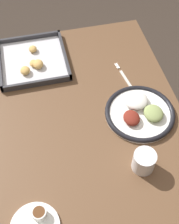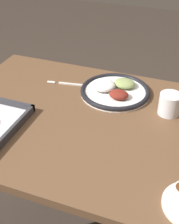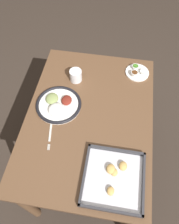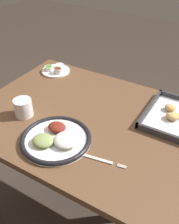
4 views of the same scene
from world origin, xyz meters
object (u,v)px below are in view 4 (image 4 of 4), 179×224
at_px(dinner_plate, 56,139).
at_px(fork, 95,158).
at_px(drinking_cup, 23,108).
at_px(saucer_plate, 56,70).

distance_m(dinner_plate, fork, 0.18).
bearing_deg(fork, drinking_cup, 161.22).
distance_m(fork, drinking_cup, 0.42).
relative_size(saucer_plate, drinking_cup, 2.00).
height_order(dinner_plate, saucer_plate, dinner_plate).
height_order(fork, drinking_cup, drinking_cup).
distance_m(fork, saucer_plate, 0.73).
bearing_deg(drinking_cup, fork, -9.72).
xyz_separation_m(fork, drinking_cup, (-0.41, 0.07, 0.04)).
bearing_deg(dinner_plate, drinking_cup, 163.93).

